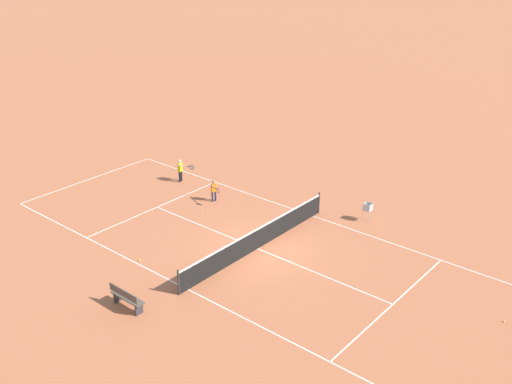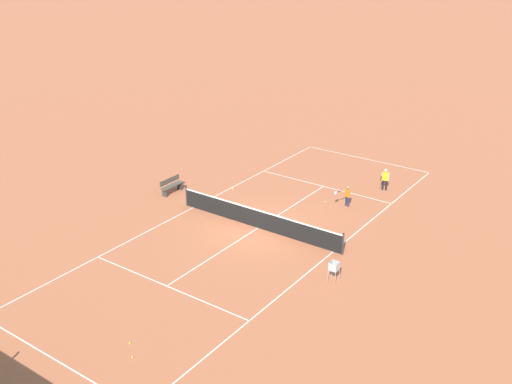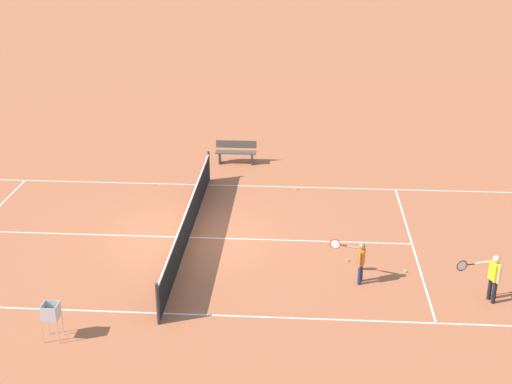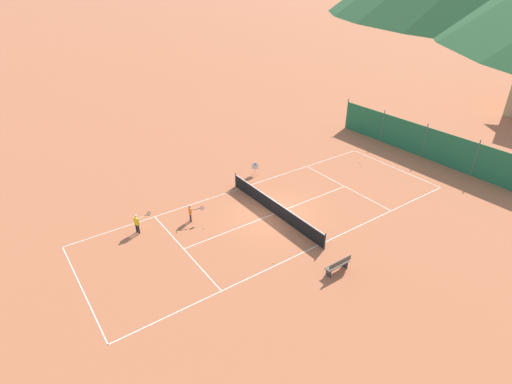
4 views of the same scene
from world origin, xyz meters
name	(u,v)px [view 4 (image 4 of 4)]	position (x,y,z in m)	size (l,w,h in m)	color
ground_plane	(274,214)	(0.00, 0.00, 0.00)	(600.00, 600.00, 0.00)	#B7603D
court_line_markings	(274,214)	(0.00, 0.00, 0.00)	(8.25, 23.85, 0.01)	white
tennis_net	(275,207)	(0.00, 0.00, 0.50)	(9.18, 0.08, 1.06)	#2D2D2D
windscreen_fence_far	(424,142)	(0.00, 15.50, 1.31)	(17.28, 0.08, 2.90)	#236B42
player_near_baseline	(191,212)	(-2.29, -4.71, 0.66)	(0.61, 0.90, 1.12)	#23284C
player_far_service	(137,222)	(-3.01, -7.85, 0.73)	(0.40, 1.07, 1.25)	black
tennis_ball_alley_left	(361,167)	(-1.52, 9.87, 0.03)	(0.07, 0.07, 0.07)	#CCE033
tennis_ball_by_net_right	(203,228)	(-1.16, -4.52, 0.03)	(0.07, 0.07, 0.07)	#CCE033
tennis_ball_by_net_left	(177,232)	(-1.69, -6.00, 0.03)	(0.07, 0.07, 0.07)	#CCE033
tennis_ball_near_corner	(273,263)	(3.89, -3.07, 0.03)	(0.07, 0.07, 0.07)	#CCE033
tennis_ball_alley_right	(359,163)	(-2.14, 10.34, 0.03)	(0.07, 0.07, 0.07)	#CCE033
ball_hopper	(255,167)	(-5.30, 2.21, 0.65)	(0.36, 0.36, 0.89)	#B7B7BC
courtside_bench	(338,265)	(6.34, -0.79, 0.45)	(0.36, 1.50, 0.84)	#51473D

